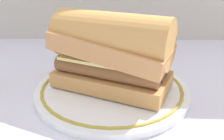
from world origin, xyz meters
name	(u,v)px	position (x,y,z in m)	size (l,w,h in m)	color
ground_plane	(100,95)	(0.00, 0.00, 0.00)	(1.50, 1.50, 0.00)	silver
plate	(112,89)	(0.02, 0.01, 0.01)	(0.27, 0.27, 0.01)	white
sausage_sandwich	(112,51)	(0.02, 0.01, 0.08)	(0.22, 0.17, 0.13)	tan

